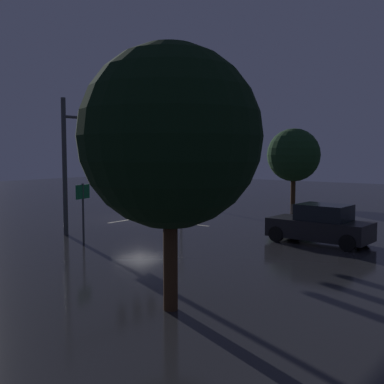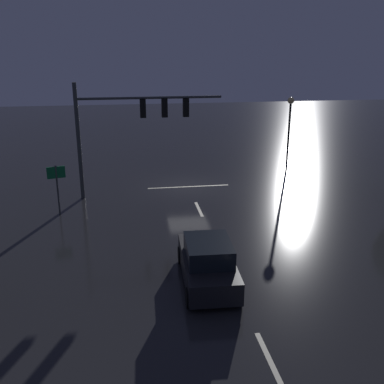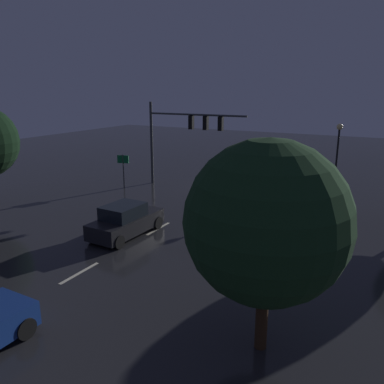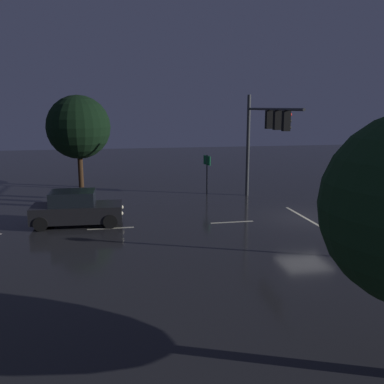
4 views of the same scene
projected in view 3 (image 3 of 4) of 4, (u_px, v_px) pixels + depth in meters
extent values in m
plane|color=#232326|center=(229.00, 189.00, 29.83)|extent=(80.00, 80.00, 0.00)
cylinder|color=#383A3D|center=(152.00, 143.00, 30.81)|extent=(0.22, 0.22, 6.45)
cylinder|color=#383A3D|center=(196.00, 115.00, 28.40)|extent=(7.93, 0.14, 0.14)
cube|color=black|center=(191.00, 122.00, 28.73)|extent=(0.32, 0.36, 1.00)
sphere|color=red|center=(192.00, 118.00, 28.81)|extent=(0.20, 0.20, 0.20)
sphere|color=black|center=(192.00, 122.00, 28.89)|extent=(0.20, 0.20, 0.20)
sphere|color=black|center=(192.00, 127.00, 28.97)|extent=(0.20, 0.20, 0.20)
cube|color=black|center=(206.00, 123.00, 28.18)|extent=(0.32, 0.36, 1.00)
sphere|color=red|center=(207.00, 118.00, 28.26)|extent=(0.20, 0.20, 0.20)
sphere|color=black|center=(207.00, 123.00, 28.35)|extent=(0.20, 0.20, 0.20)
sphere|color=black|center=(207.00, 127.00, 28.43)|extent=(0.20, 0.20, 0.20)
cube|color=black|center=(221.00, 124.00, 27.64)|extent=(0.32, 0.36, 1.00)
sphere|color=red|center=(222.00, 119.00, 27.72)|extent=(0.20, 0.20, 0.20)
sphere|color=black|center=(222.00, 123.00, 27.80)|extent=(0.20, 0.20, 0.20)
sphere|color=black|center=(222.00, 128.00, 27.89)|extent=(0.20, 0.20, 0.20)
cube|color=beige|center=(206.00, 201.00, 26.42)|extent=(0.16, 2.20, 0.01)
cube|color=beige|center=(158.00, 229.00, 21.31)|extent=(0.16, 2.20, 0.01)
cube|color=beige|center=(80.00, 273.00, 16.20)|extent=(0.16, 2.20, 0.01)
cube|color=beige|center=(229.00, 189.00, 29.82)|extent=(5.00, 0.16, 0.01)
cube|color=black|center=(126.00, 224.00, 20.24)|extent=(1.97, 4.37, 0.80)
cube|color=black|center=(123.00, 211.00, 19.88)|extent=(1.68, 2.16, 0.68)
cylinder|color=black|center=(133.00, 218.00, 22.05)|extent=(0.25, 0.69, 0.68)
cylinder|color=black|center=(158.00, 223.00, 21.23)|extent=(0.25, 0.69, 0.68)
cylinder|color=black|center=(93.00, 236.00, 19.39)|extent=(0.25, 0.69, 0.68)
cylinder|color=black|center=(119.00, 242.00, 18.57)|extent=(0.25, 0.69, 0.68)
sphere|color=#F9EFC6|center=(141.00, 210.00, 22.31)|extent=(0.20, 0.20, 0.20)
sphere|color=#F9EFC6|center=(160.00, 214.00, 21.67)|extent=(0.20, 0.20, 0.20)
cylinder|color=black|center=(25.00, 329.00, 11.88)|extent=(0.23, 0.68, 0.68)
sphere|color=#F9EFC6|center=(8.00, 299.00, 12.94)|extent=(0.20, 0.20, 0.20)
sphere|color=#F9EFC6|center=(34.00, 309.00, 12.32)|extent=(0.20, 0.20, 0.20)
cylinder|color=black|center=(336.00, 161.00, 28.16)|extent=(0.14, 0.14, 4.63)
sphere|color=#F9D88C|center=(340.00, 127.00, 27.52)|extent=(0.44, 0.44, 0.44)
cylinder|color=#383A3D|center=(124.00, 172.00, 29.66)|extent=(0.09, 0.09, 2.60)
cube|color=#0F6033|center=(123.00, 159.00, 29.41)|extent=(0.89, 0.28, 0.60)
cylinder|color=#382314|center=(262.00, 314.00, 11.29)|extent=(0.36, 0.36, 2.21)
sphere|color=#163319|center=(267.00, 222.00, 10.56)|extent=(4.59, 4.59, 4.59)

